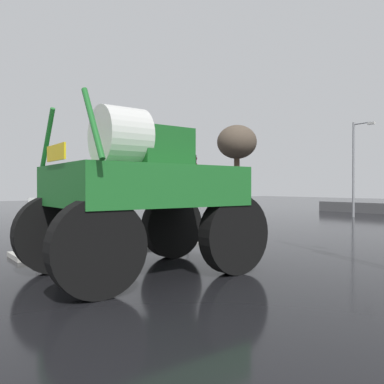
{
  "coord_description": "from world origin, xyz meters",
  "views": [
    {
      "loc": [
        9.06,
        1.29,
        2.22
      ],
      "look_at": [
        0.56,
        7.79,
        2.09
      ],
      "focal_mm": 36.09,
      "sensor_mm": 36.0,
      "label": 1
    }
  ],
  "objects_px": {
    "lane_arrow_sign": "(38,215)",
    "streetlight_far_left": "(355,164)",
    "traffic_signal_near_left": "(191,175)",
    "oversize_sprayer": "(143,192)",
    "bare_tree_left": "(237,144)"
  },
  "relations": [
    {
      "from": "lane_arrow_sign",
      "to": "streetlight_far_left",
      "type": "height_order",
      "value": "streetlight_far_left"
    },
    {
      "from": "lane_arrow_sign",
      "to": "traffic_signal_near_left",
      "type": "distance_m",
      "value": 7.19
    },
    {
      "from": "oversize_sprayer",
      "to": "streetlight_far_left",
      "type": "distance_m",
      "value": 23.32
    },
    {
      "from": "oversize_sprayer",
      "to": "traffic_signal_near_left",
      "type": "distance_m",
      "value": 7.65
    },
    {
      "from": "lane_arrow_sign",
      "to": "oversize_sprayer",
      "type": "bearing_deg",
      "value": 18.74
    },
    {
      "from": "lane_arrow_sign",
      "to": "bare_tree_left",
      "type": "height_order",
      "value": "bare_tree_left"
    },
    {
      "from": "traffic_signal_near_left",
      "to": "streetlight_far_left",
      "type": "xyz_separation_m",
      "value": [
        -1.61,
        16.66,
        1.21
      ]
    },
    {
      "from": "lane_arrow_sign",
      "to": "bare_tree_left",
      "type": "xyz_separation_m",
      "value": [
        -6.32,
        14.97,
        3.89
      ]
    },
    {
      "from": "streetlight_far_left",
      "to": "lane_arrow_sign",
      "type": "bearing_deg",
      "value": -83.66
    },
    {
      "from": "oversize_sprayer",
      "to": "traffic_signal_near_left",
      "type": "bearing_deg",
      "value": 44.21
    },
    {
      "from": "lane_arrow_sign",
      "to": "traffic_signal_near_left",
      "type": "bearing_deg",
      "value": 98.32
    },
    {
      "from": "lane_arrow_sign",
      "to": "streetlight_far_left",
      "type": "bearing_deg",
      "value": 96.34
    },
    {
      "from": "lane_arrow_sign",
      "to": "oversize_sprayer",
      "type": "relative_size",
      "value": 0.3
    },
    {
      "from": "oversize_sprayer",
      "to": "traffic_signal_near_left",
      "type": "relative_size",
      "value": 1.52
    },
    {
      "from": "bare_tree_left",
      "to": "oversize_sprayer",
      "type": "bearing_deg",
      "value": -52.12
    }
  ]
}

